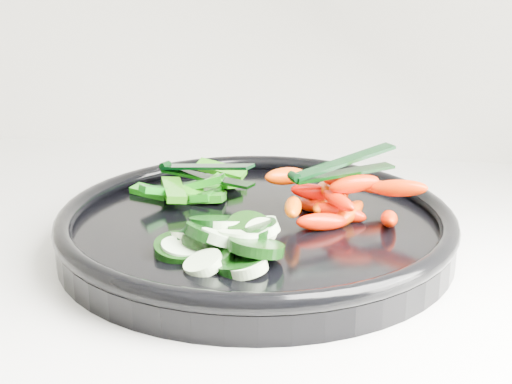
# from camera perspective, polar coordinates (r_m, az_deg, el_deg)

# --- Properties ---
(veggie_tray) EXTENTS (0.48, 0.48, 0.04)m
(veggie_tray) POSITION_cam_1_polar(r_m,az_deg,el_deg) (0.68, 0.00, -2.79)
(veggie_tray) COLOR black
(veggie_tray) RESTS_ON counter
(cucumber_pile) EXTENTS (0.13, 0.12, 0.04)m
(cucumber_pile) POSITION_cam_1_polar(r_m,az_deg,el_deg) (0.61, -2.68, -3.94)
(cucumber_pile) COLOR black
(cucumber_pile) RESTS_ON veggie_tray
(carrot_pile) EXTENTS (0.16, 0.14, 0.05)m
(carrot_pile) POSITION_cam_1_polar(r_m,az_deg,el_deg) (0.68, 6.39, -0.47)
(carrot_pile) COLOR #E03F00
(carrot_pile) RESTS_ON veggie_tray
(pepper_pile) EXTENTS (0.12, 0.12, 0.04)m
(pepper_pile) POSITION_cam_1_polar(r_m,az_deg,el_deg) (0.75, -4.91, 0.25)
(pepper_pile) COLOR #126109
(pepper_pile) RESTS_ON veggie_tray
(tong_carrot) EXTENTS (0.10, 0.08, 0.02)m
(tong_carrot) POSITION_cam_1_polar(r_m,az_deg,el_deg) (0.68, 6.81, 1.94)
(tong_carrot) COLOR black
(tong_carrot) RESTS_ON carrot_pile
(tong_pepper) EXTENTS (0.11, 0.05, 0.02)m
(tong_pepper) POSITION_cam_1_polar(r_m,az_deg,el_deg) (0.74, -4.21, 1.63)
(tong_pepper) COLOR black
(tong_pepper) RESTS_ON pepper_pile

